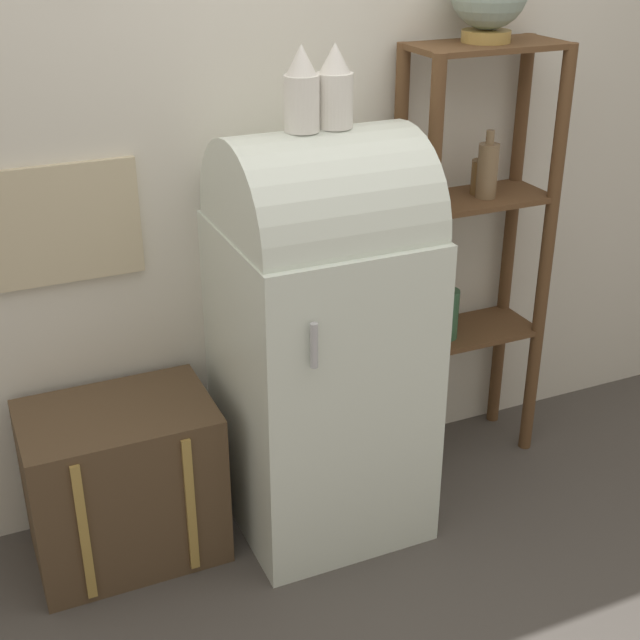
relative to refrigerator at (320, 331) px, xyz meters
name	(u,v)px	position (x,y,z in m)	size (l,w,h in m)	color
ground_plane	(346,545)	(0.00, -0.23, -0.75)	(12.00, 12.00, 0.00)	#4C4742
wall_back	(278,132)	(-0.01, 0.35, 0.60)	(7.00, 0.09, 2.70)	silver
refrigerator	(320,331)	(0.00, 0.00, 0.00)	(0.63, 0.68, 1.43)	silver
suitcase_trunk	(123,482)	(-0.70, 0.07, -0.46)	(0.63, 0.44, 0.57)	brown
shelf_unit	(471,242)	(0.69, 0.16, 0.16)	(0.57, 0.29, 1.63)	brown
vase_left	(302,91)	(-0.06, 0.01, 0.81)	(0.11, 0.11, 0.26)	white
vase_center	(335,89)	(0.06, 0.01, 0.81)	(0.11, 0.11, 0.25)	white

